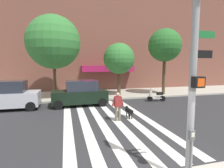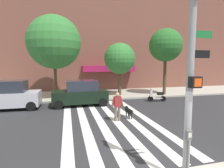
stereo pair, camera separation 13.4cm
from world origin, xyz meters
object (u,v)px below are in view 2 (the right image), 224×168
at_px(parked_scooter, 157,96).
at_px(street_tree_further, 166,45).
at_px(street_tree_middle, 120,59).
at_px(pedestrian_dog_walker, 117,105).
at_px(parked_car_behind_first, 81,93).
at_px(dog_on_leash, 129,111).
at_px(traffic_light_pole, 193,51).
at_px(parked_car_near_curb, 6,96).
at_px(parking_meter_curbside, 188,148).
at_px(street_tree_nearest, 54,42).

xyz_separation_m(parked_scooter, street_tree_further, (2.21, 2.54, 4.68)).
xyz_separation_m(street_tree_middle, pedestrian_dog_walker, (-2.40, -7.63, -2.87)).
xyz_separation_m(parked_car_behind_first, pedestrian_dog_walker, (1.73, -4.52, -0.02)).
distance_m(street_tree_middle, pedestrian_dog_walker, 8.49).
xyz_separation_m(parked_car_behind_first, dog_on_leash, (2.55, -4.10, -0.50)).
height_order(traffic_light_pole, street_tree_further, street_tree_further).
bearing_deg(street_tree_further, traffic_light_pole, -118.05).
distance_m(parked_car_behind_first, street_tree_middle, 5.90).
distance_m(traffic_light_pole, parked_car_near_curb, 12.76).
height_order(traffic_light_pole, street_tree_middle, traffic_light_pole).
relative_size(parked_car_behind_first, street_tree_further, 0.64).
bearing_deg(parked_car_near_curb, parked_scooter, -0.45).
xyz_separation_m(parked_car_behind_first, street_tree_further, (8.79, 2.44, 4.21)).
xyz_separation_m(parking_meter_curbside, parked_scooter, (4.58, 10.13, -0.55)).
bearing_deg(parked_car_behind_first, pedestrian_dog_walker, -69.04).
height_order(parked_scooter, street_tree_further, street_tree_further).
bearing_deg(traffic_light_pole, pedestrian_dog_walker, 93.68).
xyz_separation_m(parked_scooter, pedestrian_dog_walker, (-4.85, -4.42, 0.45)).
height_order(traffic_light_pole, street_tree_nearest, street_tree_nearest).
height_order(parking_meter_curbside, street_tree_middle, street_tree_middle).
bearing_deg(street_tree_middle, parking_meter_curbside, -99.03).
height_order(parked_scooter, street_tree_middle, street_tree_middle).
bearing_deg(parked_car_behind_first, parked_scooter, -0.83).
distance_m(parking_meter_curbside, street_tree_middle, 13.78).
bearing_deg(traffic_light_pole, dog_on_leash, 85.61).
xyz_separation_m(parking_meter_curbside, pedestrian_dog_walker, (-0.28, 5.71, -0.10)).
bearing_deg(street_tree_further, parked_car_near_curb, -170.11).
bearing_deg(dog_on_leash, street_tree_nearest, 122.74).
height_order(traffic_light_pole, parked_scooter, traffic_light_pole).
bearing_deg(parking_meter_curbside, pedestrian_dog_walker, 92.78).
distance_m(street_tree_further, pedestrian_dog_walker, 10.78).
distance_m(traffic_light_pole, street_tree_nearest, 13.89).
bearing_deg(traffic_light_pole, parking_meter_curbside, -129.80).
relative_size(parked_car_behind_first, street_tree_nearest, 0.57).
distance_m(parked_scooter, pedestrian_dog_walker, 6.58).
bearing_deg(parked_scooter, street_tree_middle, 127.46).
height_order(traffic_light_pole, pedestrian_dog_walker, traffic_light_pole).
distance_m(street_tree_nearest, street_tree_middle, 6.32).
distance_m(parking_meter_curbside, parked_car_near_curb, 12.53).
xyz_separation_m(traffic_light_pole, street_tree_nearest, (-4.13, 13.16, 1.68)).
xyz_separation_m(parked_car_behind_first, street_tree_middle, (4.13, 3.11, 2.85)).
distance_m(parked_car_near_curb, street_tree_middle, 10.27).
bearing_deg(parked_car_behind_first, parking_meter_curbside, -78.89).
distance_m(parked_car_near_curb, dog_on_leash, 8.82).
xyz_separation_m(parked_car_near_curb, parked_scooter, (11.82, -0.09, -0.50)).
bearing_deg(street_tree_middle, traffic_light_pole, -98.75).
relative_size(traffic_light_pole, parked_car_behind_first, 1.36).
bearing_deg(street_tree_middle, street_tree_further, -8.11).
distance_m(pedestrian_dog_walker, dog_on_leash, 1.04).
relative_size(parking_meter_curbside, parked_car_behind_first, 0.32).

